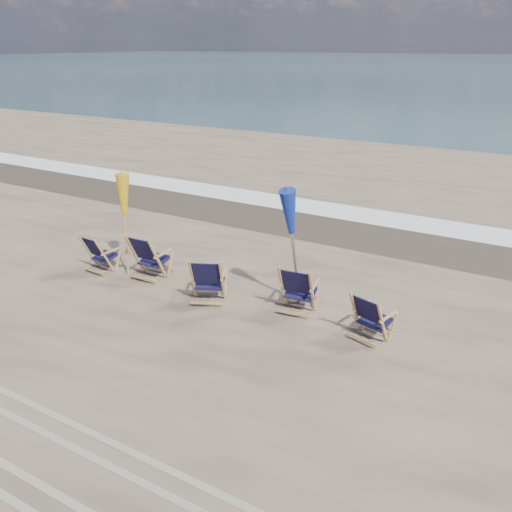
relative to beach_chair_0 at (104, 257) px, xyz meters
The scene contains 10 objects.
surf_foam 7.63m from the beach_chair_0, 63.73° to the left, with size 200.00×1.40×0.01m, color silver.
wet_sand_strip 6.32m from the beach_chair_0, 57.68° to the left, with size 200.00×2.60×0.00m, color #42362A.
tire_tracks 5.46m from the beach_chair_0, 51.75° to the right, with size 80.00×1.30×0.01m, color gray, non-canonical shape.
beach_chair_0 is the anchor object (origin of this frame).
beach_chair_1 1.28m from the beach_chair_0, 11.91° to the left, with size 0.70×0.78×1.09m, color black, non-canonical shape.
beach_chair_2 2.97m from the beach_chair_0, ahead, with size 0.66×0.74×1.03m, color black, non-canonical shape.
beach_chair_3 4.69m from the beach_chair_0, ahead, with size 0.67×0.75×1.04m, color black, non-canonical shape.
beach_chair_4 6.07m from the beach_chair_0, ahead, with size 0.60×0.68×0.94m, color black, non-canonical shape.
umbrella_yellow 1.34m from the beach_chair_0, 39.93° to the left, with size 0.30×0.30×2.23m.
umbrella_blue 4.50m from the beach_chair_0, ahead, with size 0.30×0.30×2.46m.
Camera 1 is at (4.32, -5.62, 4.74)m, focal length 35.00 mm.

